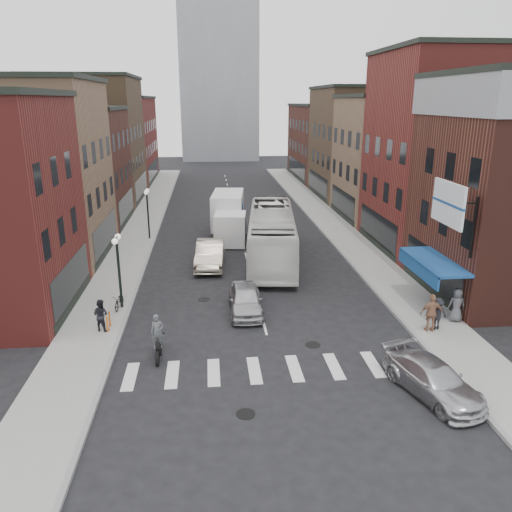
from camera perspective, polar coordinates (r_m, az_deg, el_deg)
The scene contains 31 objects.
ground at distance 24.09m, azimuth 1.29°, elevation -9.23°, with size 160.00×160.00×0.00m, color black.
sidewalk_left at distance 45.07m, azimuth -12.92°, elevation 3.20°, with size 3.00×74.00×0.15m, color gray.
sidewalk_right at distance 46.04m, azimuth 8.59°, elevation 3.74°, with size 3.00×74.00×0.15m, color gray.
curb_left at distance 44.91m, azimuth -11.01°, elevation 3.17°, with size 0.20×74.00×0.16m, color gray.
curb_right at distance 45.72m, azimuth 6.76°, elevation 3.63°, with size 0.20×74.00×0.16m, color gray.
crosswalk_stripes at distance 21.48m, azimuth 2.27°, elevation -12.81°, with size 12.00×2.20×0.01m, color silver.
bldg_left_mid_a at distance 37.76m, azimuth -24.95°, elevation 8.74°, with size 10.30×10.20×12.30m.
bldg_left_mid_b at distance 47.37m, azimuth -20.96°, elevation 9.43°, with size 10.30×10.20×10.30m.
bldg_left_far_a at distance 57.86m, azimuth -18.35°, elevation 12.45°, with size 10.30×12.20×13.30m.
bldg_left_far_b at distance 71.64m, azimuth -15.90°, elevation 12.65°, with size 10.30×16.20×11.30m.
bldg_right_mid_a at distance 39.69m, azimuth 21.22°, elevation 10.99°, with size 10.30×10.20×14.30m.
bldg_right_mid_b at distance 48.95m, azimuth 15.84°, elevation 10.73°, with size 10.30×10.20×11.30m.
bldg_right_far_a at distance 59.25m, azimuth 12.04°, elevation 12.54°, with size 10.30×12.20×12.30m.
bldg_right_far_b at distance 72.76m, azimuth 8.67°, elevation 12.77°, with size 10.30×16.20×10.30m.
awning_blue at distance 27.75m, azimuth 19.31°, elevation -0.73°, with size 1.80×5.00×0.78m.
billboard_sign at distance 25.02m, azimuth 21.27°, elevation 5.47°, with size 1.52×3.00×3.70m.
distant_tower at distance 100.42m, azimuth -4.45°, elevation 25.50°, with size 14.00×14.00×50.00m, color #9399A0.
streetlamp_near at distance 27.00m, azimuth -15.50°, elevation -0.24°, with size 0.32×1.22×4.11m.
streetlamp_far at distance 40.44m, azimuth -12.31°, elevation 5.76°, with size 0.32×1.22×4.11m.
bike_rack at distance 25.38m, azimuth -16.51°, elevation -7.19°, with size 0.08×0.68×0.80m.
box_truck at distance 40.85m, azimuth -3.16°, elevation 4.53°, with size 2.99×8.18×3.47m.
motorcycle_rider at distance 22.28m, azimuth -11.15°, elevation -9.17°, with size 0.60×2.01×2.05m.
transit_bus at distance 34.85m, azimuth 1.80°, elevation 2.45°, with size 3.04×12.98×3.62m, color silver.
sedan_left_near at distance 26.44m, azimuth -1.20°, elevation -5.00°, with size 1.71×4.26×1.45m, color #BCBBC0.
sedan_left_far at distance 33.79m, azimuth -5.27°, elevation 0.22°, with size 1.82×5.21×1.72m, color #C0B09C.
curb_car at distance 20.65m, azimuth 19.59°, elevation -13.13°, with size 1.84×4.53×1.31m, color #B7B7BC.
parked_bicycle at distance 27.68m, azimuth -15.36°, elevation -4.98°, with size 0.53×1.53×0.81m, color black.
ped_left_solo at distance 25.20m, azimuth -17.33°, elevation -6.46°, with size 0.78×0.45×1.60m, color black.
ped_right_a at distance 25.73m, azimuth 19.97°, elevation -6.21°, with size 1.04×0.51×1.61m, color black.
ped_right_b at distance 25.35m, azimuth 19.44°, elevation -6.16°, with size 1.11×0.55×1.89m, color #97684C.
ped_right_c at distance 26.96m, azimuth 21.96°, elevation -5.21°, with size 0.85×0.55×1.74m, color #515258.
Camera 1 is at (-2.63, -21.37, 10.81)m, focal length 35.00 mm.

